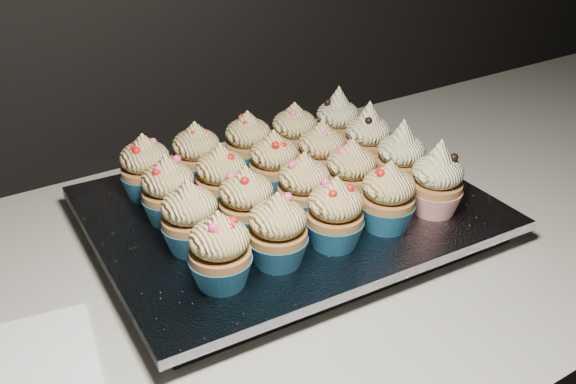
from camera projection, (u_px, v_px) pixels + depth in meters
name	position (u px, v px, depth m)	size (l,w,h in m)	color
worktop	(166.00, 300.00, 0.71)	(2.44, 0.64, 0.04)	beige
napkin	(12.00, 373.00, 0.58)	(0.15, 0.15, 0.00)	white
baking_tray	(288.00, 219.00, 0.80)	(0.43, 0.32, 0.02)	black
foil_lining	(288.00, 208.00, 0.79)	(0.46, 0.36, 0.01)	silver
cupcake_0	(220.00, 252.00, 0.63)	(0.06, 0.06, 0.08)	#1B5D82
cupcake_1	(278.00, 232.00, 0.66)	(0.06, 0.06, 0.08)	#1B5D82
cupcake_2	(335.00, 215.00, 0.69)	(0.06, 0.06, 0.08)	#1B5D82
cupcake_3	(388.00, 198.00, 0.72)	(0.06, 0.06, 0.08)	#1B5D82
cupcake_4	(437.00, 182.00, 0.75)	(0.06, 0.06, 0.10)	red
cupcake_5	(190.00, 218.00, 0.68)	(0.06, 0.06, 0.08)	#1B5D82
cupcake_6	(247.00, 203.00, 0.71)	(0.06, 0.06, 0.08)	#1B5D82
cupcake_7	(304.00, 188.00, 0.74)	(0.06, 0.06, 0.08)	#1B5D82
cupcake_8	(351.00, 174.00, 0.77)	(0.06, 0.06, 0.08)	#1B5D82
cupcake_9	(401.00, 160.00, 0.80)	(0.06, 0.06, 0.10)	red
cupcake_10	(169.00, 191.00, 0.73)	(0.06, 0.06, 0.08)	#1B5D82
cupcake_11	(222.00, 179.00, 0.76)	(0.06, 0.06, 0.08)	#1B5D82
cupcake_12	(274.00, 164.00, 0.79)	(0.06, 0.06, 0.08)	#1B5D82
cupcake_13	(321.00, 154.00, 0.82)	(0.06, 0.06, 0.08)	#1B5D82
cupcake_14	(367.00, 140.00, 0.85)	(0.06, 0.06, 0.10)	red
cupcake_15	(146.00, 168.00, 0.78)	(0.06, 0.06, 0.08)	#1B5D82
cupcake_16	(197.00, 155.00, 0.82)	(0.06, 0.06, 0.08)	#1B5D82
cupcake_17	(248.00, 143.00, 0.85)	(0.06, 0.06, 0.08)	#1B5D82
cupcake_18	(294.00, 134.00, 0.87)	(0.06, 0.06, 0.08)	#1B5D82
cupcake_19	(338.00, 123.00, 0.90)	(0.06, 0.06, 0.10)	red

